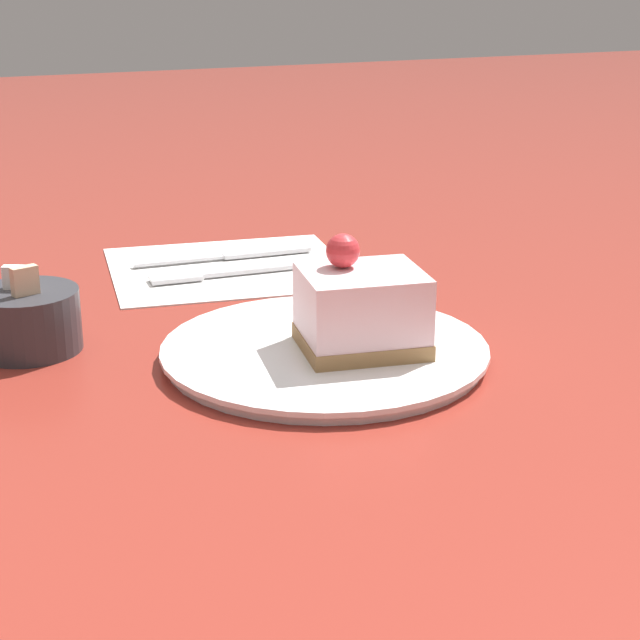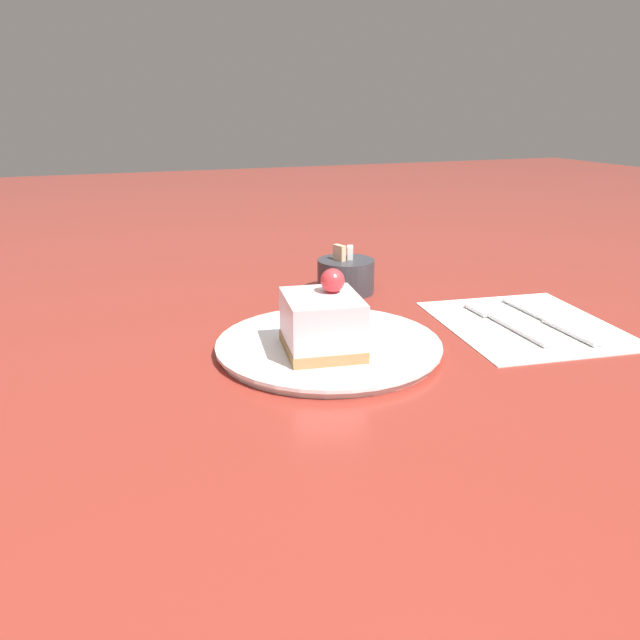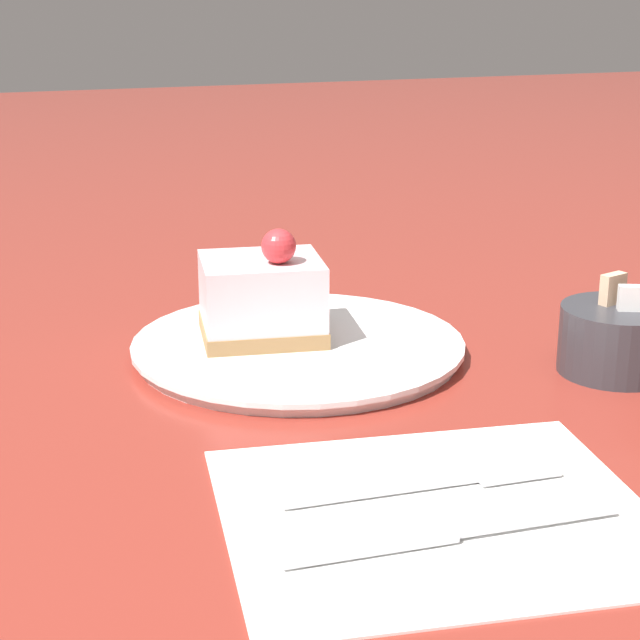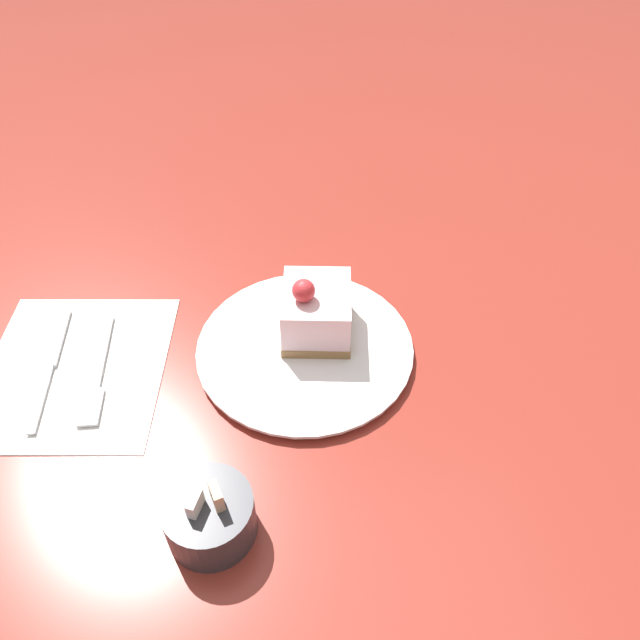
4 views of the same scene
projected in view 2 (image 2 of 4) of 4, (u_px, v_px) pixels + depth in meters
ground_plane at (342, 341)px, 0.72m from camera, size 4.00×4.00×0.00m
plate at (329, 345)px, 0.69m from camera, size 0.25×0.25×0.01m
cake_slice at (323, 322)px, 0.65m from camera, size 0.09×0.10×0.09m
napkin at (526, 324)px, 0.77m from camera, size 0.23×0.25×0.00m
fork at (499, 319)px, 0.77m from camera, size 0.02×0.16×0.00m
knife at (556, 324)px, 0.76m from camera, size 0.02×0.18×0.00m
sugar_bowl at (346, 276)px, 0.90m from camera, size 0.08×0.08×0.07m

